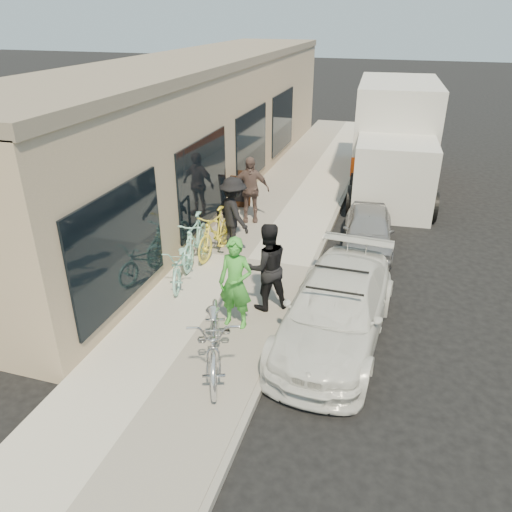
# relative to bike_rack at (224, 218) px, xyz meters

# --- Properties ---
(ground) EXTENTS (120.00, 120.00, 0.00)m
(ground) POSITION_rel_bike_rack_xyz_m (2.91, -3.89, -0.74)
(ground) COLOR black
(ground) RESTS_ON ground
(sidewalk) EXTENTS (3.00, 34.00, 0.15)m
(sidewalk) POSITION_rel_bike_rack_xyz_m (0.91, -0.89, -0.67)
(sidewalk) COLOR #B5B0A3
(sidewalk) RESTS_ON ground
(curb) EXTENTS (0.12, 34.00, 0.13)m
(curb) POSITION_rel_bike_rack_xyz_m (2.46, -0.89, -0.68)
(curb) COLOR gray
(curb) RESTS_ON ground
(storefront) EXTENTS (3.60, 20.00, 4.22)m
(storefront) POSITION_rel_bike_rack_xyz_m (-2.33, 4.10, 1.38)
(storefront) COLOR tan
(storefront) RESTS_ON ground
(bike_rack) EXTENTS (0.14, 0.70, 0.98)m
(bike_rack) POSITION_rel_bike_rack_xyz_m (0.00, 0.00, 0.00)
(bike_rack) COLOR black
(bike_rack) RESTS_ON sidewalk
(sandwich_board) EXTENTS (0.63, 0.64, 1.03)m
(sandwich_board) POSITION_rel_bike_rack_xyz_m (-0.43, 2.39, -0.07)
(sandwich_board) COLOR black
(sandwich_board) RESTS_ON sidewalk
(sedan_white) EXTENTS (2.00, 4.38, 1.28)m
(sedan_white) POSITION_rel_bike_rack_xyz_m (3.37, -3.28, -0.12)
(sedan_white) COLOR white
(sedan_white) RESTS_ON ground
(sedan_silver) EXTENTS (1.49, 3.14, 1.04)m
(sedan_silver) POSITION_rel_bike_rack_xyz_m (3.54, 0.86, -0.23)
(sedan_silver) COLOR #95969A
(sedan_silver) RESTS_ON ground
(moving_truck) EXTENTS (3.02, 7.01, 3.37)m
(moving_truck) POSITION_rel_bike_rack_xyz_m (3.75, 6.41, 0.75)
(moving_truck) COLOR beige
(moving_truck) RESTS_ON ground
(tandem_bike) EXTENTS (1.55, 2.41, 1.20)m
(tandem_bike) POSITION_rel_bike_rack_xyz_m (1.63, -4.82, 0.00)
(tandem_bike) COLOR silver
(tandem_bike) RESTS_ON sidewalk
(woman_rider) EXTENTS (0.67, 0.46, 1.77)m
(woman_rider) POSITION_rel_bike_rack_xyz_m (1.56, -3.59, 0.29)
(woman_rider) COLOR green
(woman_rider) RESTS_ON sidewalk
(man_standing) EXTENTS (1.10, 1.05, 1.79)m
(man_standing) POSITION_rel_bike_rack_xyz_m (1.92, -2.82, 0.30)
(man_standing) COLOR black
(man_standing) RESTS_ON sidewalk
(cruiser_bike_a) EXTENTS (0.74, 1.92, 1.12)m
(cruiser_bike_a) POSITION_rel_bike_rack_xyz_m (-0.21, -1.38, -0.03)
(cruiser_bike_a) COLOR #98E2D3
(cruiser_bike_a) RESTS_ON sidewalk
(cruiser_bike_b) EXTENTS (0.99, 1.79, 0.89)m
(cruiser_bike_b) POSITION_rel_bike_rack_xyz_m (-0.11, -2.37, -0.15)
(cruiser_bike_b) COLOR #98E2D3
(cruiser_bike_b) RESTS_ON sidewalk
(cruiser_bike_c) EXTENTS (0.67, 1.87, 1.10)m
(cruiser_bike_c) POSITION_rel_bike_rack_xyz_m (0.08, -0.84, -0.04)
(cruiser_bike_c) COLOR yellow
(cruiser_bike_c) RESTS_ON sidewalk
(bystander_a) EXTENTS (1.32, 1.28, 1.80)m
(bystander_a) POSITION_rel_bike_rack_xyz_m (0.38, -0.37, 0.31)
(bystander_a) COLOR black
(bystander_a) RESTS_ON sidewalk
(bystander_b) EXTENTS (1.15, 0.73, 1.83)m
(bystander_b) POSITION_rel_bike_rack_xyz_m (0.22, 1.42, 0.32)
(bystander_b) COLOR brown
(bystander_b) RESTS_ON sidewalk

